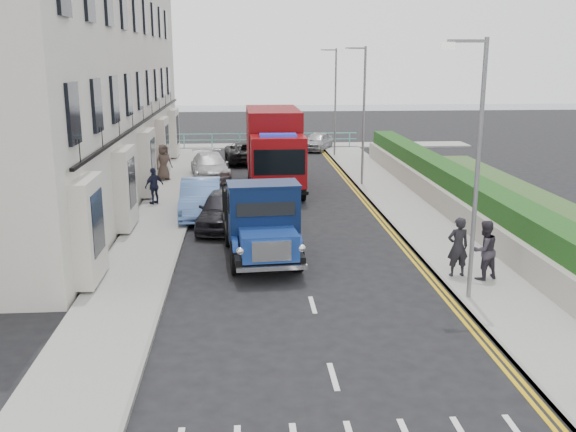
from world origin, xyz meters
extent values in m
plane|color=black|center=(0.00, 0.00, 0.00)|extent=(120.00, 120.00, 0.00)
cube|color=gray|center=(-5.20, 9.00, 0.06)|extent=(2.40, 38.00, 0.12)
cube|color=gray|center=(5.30, 9.00, 0.06)|extent=(2.60, 38.00, 0.12)
cube|color=gray|center=(0.00, 29.00, 0.06)|extent=(30.00, 2.50, 0.12)
plane|color=slate|center=(0.00, 60.00, 0.00)|extent=(120.00, 120.00, 0.00)
cube|color=beige|center=(-9.50, 13.00, 7.00)|extent=(6.00, 30.00, 14.00)
cube|color=black|center=(-6.35, 13.00, 3.60)|extent=(0.12, 28.00, 0.10)
cube|color=#B2AD9E|center=(6.60, 9.00, 0.55)|extent=(0.30, 28.00, 1.00)
cube|color=#1A3F14|center=(7.30, 9.00, 0.95)|extent=(1.20, 28.00, 1.70)
cube|color=#59B2A5|center=(0.00, 28.20, 1.08)|extent=(13.00, 0.08, 0.06)
cube|color=#59B2A5|center=(0.00, 28.20, 0.65)|extent=(13.00, 0.06, 0.05)
cylinder|color=slate|center=(4.30, -2.00, 3.50)|extent=(0.12, 0.12, 7.00)
cube|color=slate|center=(3.80, -2.00, 6.90)|extent=(1.00, 0.08, 0.08)
cube|color=beige|center=(3.30, -2.00, 6.78)|extent=(0.35, 0.18, 0.18)
cylinder|color=slate|center=(4.30, 14.00, 3.50)|extent=(0.12, 0.12, 7.00)
cube|color=slate|center=(3.80, 14.00, 6.90)|extent=(1.00, 0.08, 0.08)
cube|color=beige|center=(3.30, 14.00, 6.78)|extent=(0.35, 0.18, 0.18)
cylinder|color=slate|center=(4.30, 24.00, 3.50)|extent=(0.12, 0.12, 7.00)
cube|color=slate|center=(3.80, 24.00, 6.90)|extent=(1.00, 0.08, 0.08)
cube|color=beige|center=(3.30, 24.00, 6.78)|extent=(0.35, 0.18, 0.18)
cylinder|color=black|center=(-2.09, 0.68, 0.52)|extent=(0.37, 1.07, 1.05)
cylinder|color=black|center=(-0.17, 0.84, 0.52)|extent=(0.37, 1.07, 1.05)
cylinder|color=black|center=(-2.34, 3.72, 0.52)|extent=(0.37, 1.07, 1.05)
cylinder|color=black|center=(-0.42, 3.88, 0.52)|extent=(0.37, 1.07, 1.05)
cube|color=black|center=(-1.26, 2.28, 0.68)|extent=(2.49, 5.39, 0.20)
cube|color=navy|center=(-1.09, 0.27, 1.07)|extent=(1.80, 1.55, 0.79)
cube|color=silver|center=(-1.03, -0.46, 1.07)|extent=(1.15, 0.18, 0.60)
cube|color=#0B1A3F|center=(-1.19, 1.52, 1.69)|extent=(2.28, 1.48, 1.91)
cube|color=black|center=(-1.36, 3.59, 0.93)|extent=(2.53, 3.23, 0.13)
cylinder|color=black|center=(-1.29, 10.81, 0.57)|extent=(0.35, 1.14, 1.14)
cylinder|color=black|center=(0.88, 10.84, 0.57)|extent=(0.35, 1.14, 1.14)
cylinder|color=black|center=(-1.33, 14.02, 0.57)|extent=(0.35, 1.14, 1.14)
cylinder|color=black|center=(0.84, 14.05, 0.57)|extent=(0.35, 1.14, 1.14)
cylinder|color=black|center=(-1.36, 16.30, 0.57)|extent=(0.35, 1.14, 1.14)
cylinder|color=black|center=(0.81, 16.33, 0.57)|extent=(0.35, 1.14, 1.14)
cube|color=black|center=(-0.24, 13.52, 0.78)|extent=(2.48, 7.28, 0.26)
cube|color=maroon|center=(-0.21, 10.83, 1.87)|extent=(2.51, 2.00, 2.28)
cube|color=black|center=(-0.19, 9.87, 1.97)|extent=(2.28, 0.11, 1.14)
cube|color=maroon|center=(-0.25, 14.66, 2.38)|extent=(2.66, 5.42, 3.11)
imported|color=black|center=(-2.60, 6.26, 0.73)|extent=(2.27, 4.48, 1.46)
imported|color=#5D84C7|center=(-3.60, 8.20, 0.76)|extent=(1.74, 4.67, 1.53)
imported|color=silver|center=(-3.60, 16.67, 0.68)|extent=(2.55, 4.93, 1.37)
imported|color=black|center=(-1.72, 22.01, 0.67)|extent=(2.65, 5.00, 1.34)
imported|color=#9D9DA2|center=(3.50, 27.00, 0.64)|extent=(2.90, 4.04, 1.28)
imported|color=black|center=(4.53, -0.28, 1.03)|extent=(0.69, 0.49, 1.81)
imported|color=#312B35|center=(5.21, -0.59, 1.01)|extent=(1.04, 0.92, 1.78)
imported|color=#1C1E32|center=(-5.76, 10.13, 0.93)|extent=(0.97, 0.94, 1.62)
imported|color=#473A33|center=(-6.00, 15.87, 1.07)|extent=(1.11, 1.04, 1.90)
camera|label=1|loc=(-1.82, -18.13, 6.55)|focal=40.00mm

